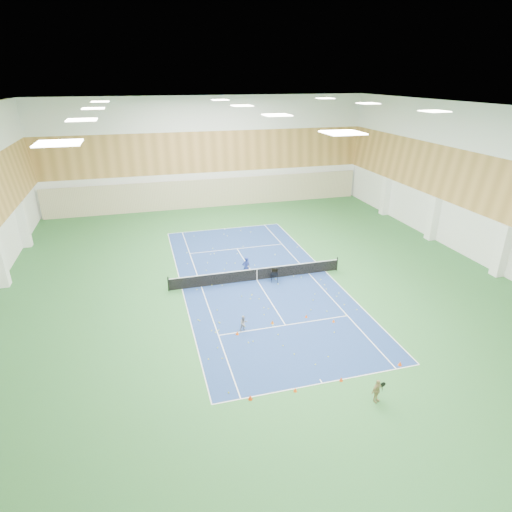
# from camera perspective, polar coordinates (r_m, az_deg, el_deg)

# --- Properties ---
(ground) EXTENTS (40.00, 40.00, 0.00)m
(ground) POSITION_cam_1_polar(r_m,az_deg,el_deg) (31.53, 0.13, -3.24)
(ground) COLOR #2B642F
(ground) RESTS_ON ground
(room_shell) EXTENTS (36.00, 40.00, 12.00)m
(room_shell) POSITION_cam_1_polar(r_m,az_deg,el_deg) (29.38, 0.14, 7.32)
(room_shell) COLOR white
(room_shell) RESTS_ON ground
(wood_cladding) EXTENTS (36.00, 40.00, 8.00)m
(wood_cladding) POSITION_cam_1_polar(r_m,az_deg,el_deg) (28.90, 0.14, 11.14)
(wood_cladding) COLOR #B68543
(wood_cladding) RESTS_ON room_shell
(ceiling_light_grid) EXTENTS (21.40, 25.40, 0.06)m
(ceiling_light_grid) POSITION_cam_1_polar(r_m,az_deg,el_deg) (28.35, 0.15, 18.91)
(ceiling_light_grid) COLOR white
(ceiling_light_grid) RESTS_ON room_shell
(court_surface) EXTENTS (10.97, 23.77, 0.01)m
(court_surface) POSITION_cam_1_polar(r_m,az_deg,el_deg) (31.53, 0.13, -3.23)
(court_surface) COLOR navy
(court_surface) RESTS_ON ground
(tennis_balls_scatter) EXTENTS (10.57, 22.77, 0.07)m
(tennis_balls_scatter) POSITION_cam_1_polar(r_m,az_deg,el_deg) (31.51, 0.13, -3.16)
(tennis_balls_scatter) COLOR #E3F229
(tennis_balls_scatter) RESTS_ON ground
(tennis_net) EXTENTS (12.80, 0.10, 1.10)m
(tennis_net) POSITION_cam_1_polar(r_m,az_deg,el_deg) (31.29, 0.13, -2.34)
(tennis_net) COLOR black
(tennis_net) RESTS_ON ground
(back_curtain) EXTENTS (35.40, 0.16, 3.20)m
(back_curtain) POSITION_cam_1_polar(r_m,az_deg,el_deg) (49.17, -6.17, 8.33)
(back_curtain) COLOR #C6B793
(back_curtain) RESTS_ON ground
(coach) EXTENTS (0.62, 0.43, 1.64)m
(coach) POSITION_cam_1_polar(r_m,az_deg,el_deg) (31.64, -1.32, -1.50)
(coach) COLOR navy
(coach) RESTS_ON ground
(child_court) EXTENTS (0.57, 0.50, 0.99)m
(child_court) POSITION_cam_1_polar(r_m,az_deg,el_deg) (25.41, -1.65, -8.96)
(child_court) COLOR gray
(child_court) RESTS_ON ground
(child_apron) EXTENTS (0.76, 0.52, 1.19)m
(child_apron) POSITION_cam_1_polar(r_m,az_deg,el_deg) (21.26, 15.81, -16.91)
(child_apron) COLOR tan
(child_apron) RESTS_ON ground
(ball_cart) EXTENTS (0.67, 0.67, 0.91)m
(ball_cart) POSITION_cam_1_polar(r_m,az_deg,el_deg) (31.12, 2.49, -2.70)
(ball_cart) COLOR black
(ball_cart) RESTS_ON ground
(cone_svc_a) EXTENTS (0.21, 0.21, 0.23)m
(cone_svc_a) POSITION_cam_1_polar(r_m,az_deg,el_deg) (25.26, -2.51, -10.20)
(cone_svc_a) COLOR #FF5A0D
(cone_svc_a) RESTS_ON ground
(cone_svc_b) EXTENTS (0.20, 0.20, 0.22)m
(cone_svc_b) POSITION_cam_1_polar(r_m,az_deg,el_deg) (26.26, 2.21, -8.79)
(cone_svc_b) COLOR orange
(cone_svc_b) RESTS_ON ground
(cone_svc_c) EXTENTS (0.18, 0.18, 0.20)m
(cone_svc_c) POSITION_cam_1_polar(r_m,az_deg,el_deg) (27.04, 6.72, -7.96)
(cone_svc_c) COLOR #FC540D
(cone_svc_c) RESTS_ON ground
(cone_svc_d) EXTENTS (0.19, 0.19, 0.21)m
(cone_svc_d) POSITION_cam_1_polar(r_m,az_deg,el_deg) (26.81, 10.31, -8.49)
(cone_svc_d) COLOR #F05F0C
(cone_svc_d) RESTS_ON ground
(cone_base_a) EXTENTS (0.22, 0.22, 0.25)m
(cone_base_a) POSITION_cam_1_polar(r_m,az_deg,el_deg) (20.93, -0.76, -18.31)
(cone_base_a) COLOR red
(cone_base_a) RESTS_ON ground
(cone_base_b) EXTENTS (0.18, 0.18, 0.20)m
(cone_base_b) POSITION_cam_1_polar(r_m,az_deg,el_deg) (21.43, 5.26, -17.33)
(cone_base_b) COLOR #FF4D0D
(cone_base_b) RESTS_ON ground
(cone_base_c) EXTENTS (0.19, 0.19, 0.21)m
(cone_base_c) POSITION_cam_1_polar(r_m,az_deg,el_deg) (22.34, 11.29, -15.80)
(cone_base_c) COLOR #F5440C
(cone_base_c) RESTS_ON ground
(cone_base_d) EXTENTS (0.22, 0.22, 0.24)m
(cone_base_d) POSITION_cam_1_polar(r_m,az_deg,el_deg) (24.09, 18.66, -13.42)
(cone_base_d) COLOR #F94D0D
(cone_base_d) RESTS_ON ground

